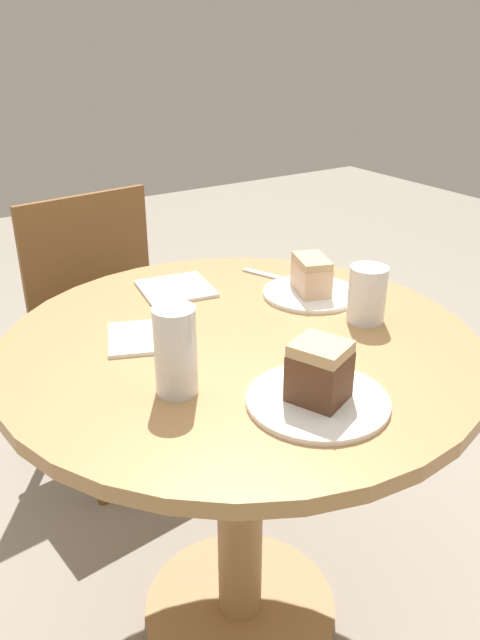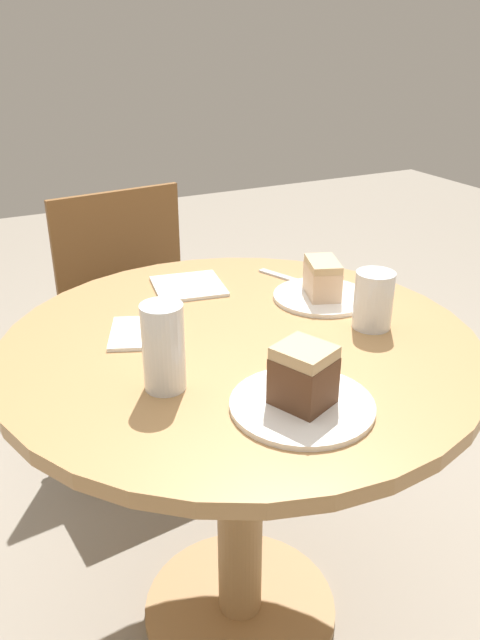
{
  "view_description": "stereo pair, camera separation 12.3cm",
  "coord_description": "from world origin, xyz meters",
  "px_view_note": "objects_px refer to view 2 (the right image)",
  "views": [
    {
      "loc": [
        -0.61,
        -0.93,
        1.34
      ],
      "look_at": [
        0.0,
        0.0,
        0.82
      ],
      "focal_mm": 35.0,
      "sensor_mm": 36.0,
      "label": 1
    },
    {
      "loc": [
        -0.5,
        -1.0,
        1.34
      ],
      "look_at": [
        0.0,
        0.0,
        0.82
      ],
      "focal_mm": 35.0,
      "sensor_mm": 36.0,
      "label": 2
    }
  ],
  "objects_px": {
    "cake_slice_near": "(322,278)",
    "glass_lemonade": "(164,351)",
    "chair": "(139,317)",
    "glass_water": "(373,303)",
    "plate_near": "(321,297)",
    "plate_far": "(302,405)",
    "cake_slice_far": "(303,375)"
  },
  "relations": [
    {
      "from": "cake_slice_near",
      "to": "plate_far",
      "type": "bearing_deg",
      "value": -127.41
    },
    {
      "from": "cake_slice_near",
      "to": "cake_slice_far",
      "type": "relative_size",
      "value": 1.12
    },
    {
      "from": "cake_slice_far",
      "to": "plate_near",
      "type": "bearing_deg",
      "value": 52.59
    },
    {
      "from": "cake_slice_near",
      "to": "cake_slice_far",
      "type": "height_order",
      "value": "cake_slice_far"
    },
    {
      "from": "plate_near",
      "to": "glass_lemonade",
      "type": "distance_m",
      "value": 0.5
    },
    {
      "from": "chair",
      "to": "plate_near",
      "type": "relative_size",
      "value": 3.91
    },
    {
      "from": "plate_far",
      "to": "glass_water",
      "type": "height_order",
      "value": "glass_water"
    },
    {
      "from": "cake_slice_far",
      "to": "glass_lemonade",
      "type": "relative_size",
      "value": 0.71
    },
    {
      "from": "plate_far",
      "to": "cake_slice_near",
      "type": "bearing_deg",
      "value": 52.59
    },
    {
      "from": "chair",
      "to": "plate_near",
      "type": "height_order",
      "value": "chair"
    },
    {
      "from": "glass_water",
      "to": "glass_lemonade",
      "type": "bearing_deg",
      "value": -175.82
    },
    {
      "from": "cake_slice_near",
      "to": "glass_lemonade",
      "type": "height_order",
      "value": "glass_lemonade"
    },
    {
      "from": "plate_near",
      "to": "plate_far",
      "type": "xyz_separation_m",
      "value": [
        -0.28,
        -0.36,
        0.0
      ]
    },
    {
      "from": "chair",
      "to": "glass_lemonade",
      "type": "height_order",
      "value": "glass_lemonade"
    },
    {
      "from": "cake_slice_far",
      "to": "glass_lemonade",
      "type": "bearing_deg",
      "value": 137.78
    },
    {
      "from": "chair",
      "to": "glass_water",
      "type": "height_order",
      "value": "glass_water"
    },
    {
      "from": "plate_far",
      "to": "glass_lemonade",
      "type": "distance_m",
      "value": 0.25
    },
    {
      "from": "cake_slice_far",
      "to": "glass_lemonade",
      "type": "distance_m",
      "value": 0.24
    },
    {
      "from": "cake_slice_near",
      "to": "glass_lemonade",
      "type": "bearing_deg",
      "value": -155.92
    },
    {
      "from": "plate_far",
      "to": "glass_water",
      "type": "xyz_separation_m",
      "value": [
        0.29,
        0.19,
        0.05
      ]
    },
    {
      "from": "glass_water",
      "to": "cake_slice_near",
      "type": "bearing_deg",
      "value": 93.83
    },
    {
      "from": "plate_near",
      "to": "plate_far",
      "type": "height_order",
      "value": "same"
    },
    {
      "from": "plate_far",
      "to": "glass_lemonade",
      "type": "xyz_separation_m",
      "value": [
        -0.18,
        0.16,
        0.07
      ]
    },
    {
      "from": "glass_lemonade",
      "to": "cake_slice_near",
      "type": "bearing_deg",
      "value": 24.08
    },
    {
      "from": "glass_lemonade",
      "to": "chair",
      "type": "bearing_deg",
      "value": 75.46
    },
    {
      "from": "glass_lemonade",
      "to": "glass_water",
      "type": "height_order",
      "value": "glass_lemonade"
    },
    {
      "from": "chair",
      "to": "glass_lemonade",
      "type": "relative_size",
      "value": 5.51
    },
    {
      "from": "chair",
      "to": "cake_slice_near",
      "type": "relative_size",
      "value": 6.91
    },
    {
      "from": "chair",
      "to": "plate_far",
      "type": "xyz_separation_m",
      "value": [
        -0.07,
        -1.12,
        0.32
      ]
    },
    {
      "from": "plate_near",
      "to": "glass_lemonade",
      "type": "relative_size",
      "value": 1.41
    },
    {
      "from": "cake_slice_far",
      "to": "cake_slice_near",
      "type": "bearing_deg",
      "value": 52.59
    },
    {
      "from": "chair",
      "to": "plate_far",
      "type": "relative_size",
      "value": 3.59
    }
  ]
}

